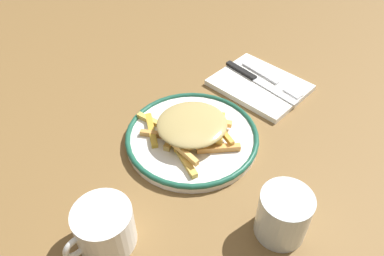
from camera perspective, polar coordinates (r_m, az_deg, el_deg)
The scene contains 8 objects.
ground_plane at distance 0.75m, azimuth 0.00°, elevation -1.95°, with size 2.60×2.60×0.00m, color brown.
plate at distance 0.75m, azimuth 0.00°, elevation -1.36°, with size 0.27×0.27×0.02m.
fries_heap at distance 0.73m, azimuth 0.07°, elevation 0.06°, with size 0.18×0.22×0.04m.
napkin at distance 0.90m, azimuth 10.28°, elevation 6.47°, with size 0.16×0.20×0.01m, color white.
fork at distance 0.91m, azimuth 12.00°, elevation 7.28°, with size 0.03×0.18×0.01m.
knife at distance 0.90m, azimuth 9.45°, elevation 7.51°, with size 0.03×0.21×0.01m.
water_glass at distance 0.61m, azimuth 13.77°, elevation -12.79°, with size 0.08×0.08×0.09m, color silver.
coffee_mug at distance 0.60m, azimuth -13.30°, elevation -14.58°, with size 0.12×0.09×0.07m.
Camera 1 is at (0.37, 0.37, 0.54)m, focal length 34.87 mm.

